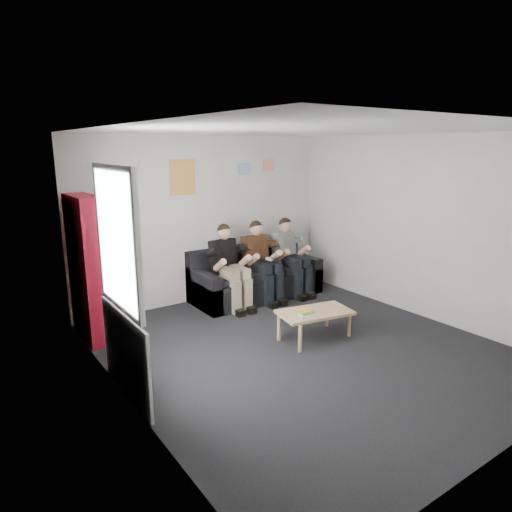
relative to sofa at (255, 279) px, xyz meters
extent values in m
plane|color=black|center=(-0.69, -2.08, -0.31)|extent=(5.00, 5.00, 0.00)
plane|color=white|center=(-0.69, -2.08, 2.39)|extent=(5.00, 5.00, 0.00)
plane|color=silver|center=(-0.69, 0.42, 1.04)|extent=(4.50, 0.00, 4.50)
plane|color=silver|center=(-2.94, -2.08, 1.04)|extent=(0.00, 5.00, 5.00)
plane|color=silver|center=(1.56, -2.08, 1.04)|extent=(0.00, 5.00, 5.00)
cube|color=black|center=(0.00, -0.04, -0.10)|extent=(2.22, 0.91, 0.42)
cube|color=black|center=(0.00, 0.31, 0.33)|extent=(2.22, 0.20, 0.43)
cube|color=black|center=(-1.02, -0.04, -0.01)|extent=(0.18, 0.91, 0.61)
cube|color=black|center=(1.02, -0.04, -0.01)|extent=(0.18, 0.91, 0.61)
cube|color=black|center=(0.00, -0.12, 0.17)|extent=(1.86, 0.63, 0.10)
cube|color=maroon|center=(-2.78, -0.17, 0.65)|extent=(0.29, 0.86, 1.92)
cube|color=tan|center=(-0.35, -1.90, 0.06)|extent=(0.97, 0.53, 0.04)
cylinder|color=tan|center=(-0.79, -2.12, -0.13)|extent=(0.05, 0.05, 0.35)
cylinder|color=tan|center=(0.08, -2.12, -0.13)|extent=(0.05, 0.05, 0.35)
cylinder|color=tan|center=(-0.79, -1.69, -0.13)|extent=(0.05, 0.05, 0.35)
cylinder|color=tan|center=(0.08, -1.69, -0.13)|extent=(0.05, 0.05, 0.35)
cube|color=silver|center=(-0.55, -1.95, 0.09)|extent=(0.19, 0.14, 0.01)
cube|color=green|center=(-0.53, -1.92, 0.10)|extent=(0.19, 0.14, 0.01)
cube|color=gold|center=(-0.51, -1.89, 0.11)|extent=(0.19, 0.14, 0.01)
cube|color=black|center=(-0.62, 0.01, 0.49)|extent=(0.40, 0.29, 0.57)
sphere|color=tan|center=(-0.62, -0.03, 0.88)|extent=(0.22, 0.22, 0.22)
sphere|color=black|center=(-0.62, -0.02, 0.92)|extent=(0.21, 0.21, 0.21)
cube|color=gray|center=(-0.62, -0.29, 0.29)|extent=(0.36, 0.46, 0.15)
cube|color=gray|center=(-0.62, -0.52, -0.05)|extent=(0.34, 0.14, 0.52)
cube|color=black|center=(-0.62, -0.58, -0.26)|extent=(0.34, 0.26, 0.10)
cube|color=#502F1A|center=(0.00, 0.01, 0.49)|extent=(0.40, 0.29, 0.56)
sphere|color=tan|center=(0.00, -0.03, 0.87)|extent=(0.22, 0.22, 0.22)
sphere|color=black|center=(0.00, -0.02, 0.91)|extent=(0.21, 0.21, 0.21)
cube|color=black|center=(0.00, -0.29, 0.29)|extent=(0.36, 0.46, 0.15)
cube|color=black|center=(0.00, -0.51, -0.05)|extent=(0.34, 0.14, 0.52)
cube|color=black|center=(0.00, -0.57, -0.26)|extent=(0.34, 0.26, 0.10)
cube|color=silver|center=(0.00, -0.39, 0.44)|extent=(0.04, 0.14, 0.04)
cube|color=silver|center=(0.62, 0.01, 0.48)|extent=(0.40, 0.29, 0.56)
sphere|color=tan|center=(0.62, -0.03, 0.87)|extent=(0.22, 0.22, 0.22)
sphere|color=black|center=(0.62, -0.02, 0.91)|extent=(0.21, 0.21, 0.21)
cube|color=black|center=(0.62, -0.29, 0.29)|extent=(0.36, 0.46, 0.15)
cube|color=black|center=(0.62, -0.51, -0.05)|extent=(0.34, 0.14, 0.52)
cube|color=black|center=(0.62, -0.57, -0.26)|extent=(0.34, 0.26, 0.10)
cylinder|color=white|center=(-2.84, -2.16, 0.04)|extent=(0.06, 0.06, 0.60)
cylinder|color=white|center=(-2.84, -2.08, 0.04)|extent=(0.06, 0.06, 0.60)
cylinder|color=white|center=(-2.84, -2.00, 0.04)|extent=(0.06, 0.06, 0.60)
cylinder|color=white|center=(-2.84, -1.92, 0.04)|extent=(0.06, 0.06, 0.60)
cylinder|color=white|center=(-2.84, -1.84, 0.04)|extent=(0.06, 0.06, 0.60)
cylinder|color=white|center=(-2.84, -1.76, 0.04)|extent=(0.06, 0.06, 0.60)
cylinder|color=white|center=(-2.84, -1.68, 0.04)|extent=(0.06, 0.06, 0.60)
cylinder|color=white|center=(-2.84, -1.60, 0.04)|extent=(0.06, 0.06, 0.60)
cube|color=white|center=(-2.84, -1.88, -0.24)|extent=(0.10, 0.64, 0.04)
cube|color=white|center=(-2.84, -1.88, 0.32)|extent=(0.10, 0.64, 0.04)
cube|color=white|center=(-2.92, -1.88, 1.34)|extent=(0.02, 1.00, 1.30)
cube|color=silver|center=(-2.91, -1.88, 2.02)|extent=(0.05, 1.12, 0.06)
cube|color=silver|center=(-2.91, -1.88, 0.66)|extent=(0.05, 1.12, 0.06)
cube|color=silver|center=(-2.91, -1.88, 0.14)|extent=(0.03, 1.30, 0.90)
cube|color=#EFD354|center=(-1.09, 0.41, 1.74)|extent=(0.42, 0.01, 0.55)
cube|color=#3B7BC9|center=(0.06, 0.41, 1.84)|extent=(0.25, 0.01, 0.20)
cube|color=#DE4589|center=(0.56, 0.41, 1.89)|extent=(0.22, 0.01, 0.18)
cube|color=silver|center=(-1.69, 0.41, 1.94)|extent=(0.20, 0.01, 0.14)
camera|label=1|loc=(-4.26, -6.15, 2.21)|focal=32.00mm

